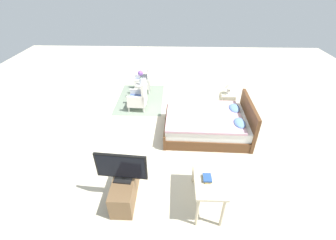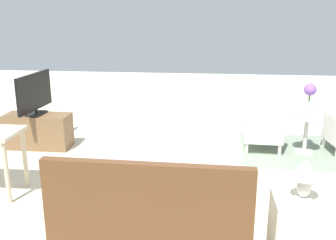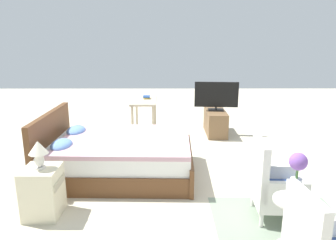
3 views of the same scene
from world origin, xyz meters
The scene contains 13 objects.
ground_plane centered at (0.00, 0.00, 0.00)m, with size 16.00×16.00×0.00m, color beige.
floor_rug centered at (-1.91, -1.05, 0.00)m, with size 2.10×1.50×0.01m.
bed centered at (-0.10, 1.00, 0.30)m, with size 1.62×2.20×0.96m.
armchair_by_window_left centered at (-2.51, -0.99, 0.38)m, with size 0.60×0.60×0.92m.
armchair_by_window_right centered at (-1.30, -0.99, 0.38)m, with size 0.56×0.56×0.92m.
side_table centered at (-1.91, -0.99, 0.34)m, with size 0.40×0.40×0.54m.
flower_vase centered at (-1.91, -0.99, 0.84)m, with size 0.17×0.17×0.48m.
nightstand centered at (-1.26, 1.69, 0.30)m, with size 0.44×0.41×0.59m.
table_lamp centered at (-1.26, 1.69, 0.81)m, with size 0.22×0.22×0.33m.
tv_stand centered at (2.02, -0.80, 0.25)m, with size 0.96×0.40×0.51m.
tv_flatscreen centered at (2.02, -0.80, 0.83)m, with size 0.22×0.91×0.61m.
vanity_desk centered at (2.06, 0.72, 0.63)m, with size 1.04×0.52×0.74m.
book_stack centered at (2.17, 0.68, 0.77)m, with size 0.19×0.15×0.06m.
Camera 1 is at (4.75, 0.10, 3.71)m, focal length 24.00 mm.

